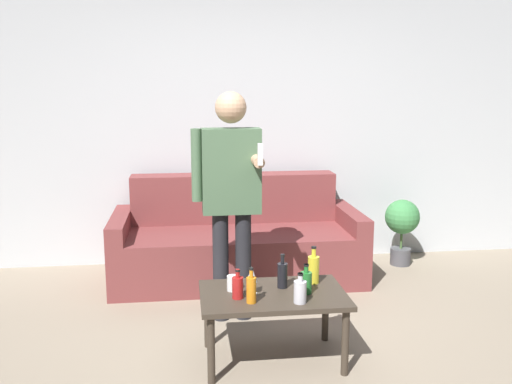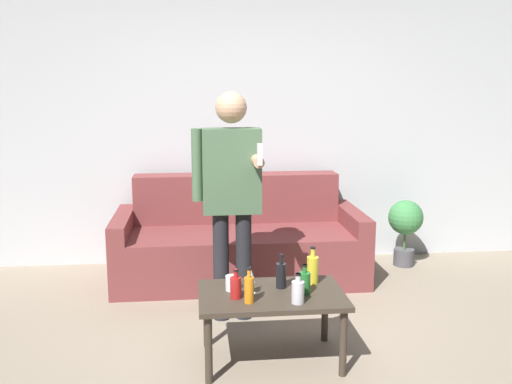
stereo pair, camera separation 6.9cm
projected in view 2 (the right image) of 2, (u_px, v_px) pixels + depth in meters
The scene contains 14 objects.
ground_plane at pixel (289, 373), 3.33m from camera, with size 16.00×16.00×0.00m, color gray.
wall_back at pixel (250, 118), 5.30m from camera, with size 8.00×0.06×2.70m.
couch at pixel (239, 242), 4.97m from camera, with size 2.11×0.92×0.87m.
coffee_table at pixel (271, 301), 3.42m from camera, with size 0.87×0.57×0.43m.
bottle_orange at pixel (236, 287), 3.32m from camera, with size 0.07×0.07×0.18m.
bottle_green at pixel (304, 282), 3.39m from camera, with size 0.07×0.07×0.18m.
bottle_dark at pixel (313, 269), 3.56m from camera, with size 0.07×0.07×0.24m.
bottle_yellow at pixel (298, 291), 3.24m from camera, with size 0.07×0.07×0.18m.
bottle_red at pixel (281, 275), 3.48m from camera, with size 0.06×0.06×0.21m.
bottle_clear at pixel (249, 289), 3.25m from camera, with size 0.06×0.06×0.21m.
wine_glass_near at pixel (250, 275), 3.38m from camera, with size 0.07×0.07×0.17m.
cup_on_table at pixel (232, 283), 3.45m from camera, with size 0.07×0.07×0.09m.
person_standing_front at pixel (231, 188), 3.94m from camera, with size 0.47×0.42×1.62m.
potted_plant at pixel (405, 223), 5.25m from camera, with size 0.32×0.32×0.62m.
Camera 2 is at (-0.52, -3.04, 1.66)m, focal length 40.00 mm.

